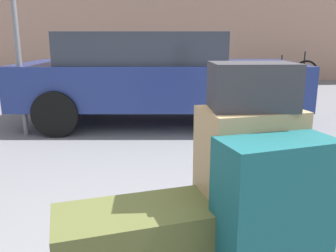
{
  "coord_description": "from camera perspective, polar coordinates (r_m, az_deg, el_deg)",
  "views": [
    {
      "loc": [
        -0.22,
        -1.38,
        1.34
      ],
      "look_at": [
        0.0,
        1.2,
        0.69
      ],
      "focal_mm": 37.68,
      "sensor_mm": 36.0,
      "label": 1
    }
  ],
  "objects": [
    {
      "name": "bicycle_leaning",
      "position": [
        10.78,
        18.82,
        8.22
      ],
      "size": [
        1.76,
        0.17,
        0.96
      ],
      "color": "black",
      "rests_on": "ground_plane"
    },
    {
      "name": "bollard_kerb_near",
      "position": [
        9.47,
        12.23,
        7.36
      ],
      "size": [
        0.24,
        0.24,
        0.55
      ],
      "primitive_type": "cylinder",
      "color": "#72665B",
      "rests_on": "ground_plane"
    },
    {
      "name": "no_parking_sign",
      "position": [
        5.23,
        -23.48,
        15.09
      ],
      "size": [
        0.49,
        0.14,
        2.48
      ],
      "color": "slate",
      "rests_on": "ground_plane"
    },
    {
      "name": "suitcase_tan_rear_left",
      "position": [
        1.63,
        12.53,
        -9.62
      ],
      "size": [
        0.45,
        0.35,
        0.71
      ],
      "primitive_type": "cube",
      "rotation": [
        0.0,
        0.0,
        0.19
      ],
      "color": "#9E7F56",
      "rests_on": "luggage_cart"
    },
    {
      "name": "suitcase_teal_front_left",
      "position": [
        1.45,
        16.45,
        -14.31
      ],
      "size": [
        0.47,
        0.32,
        0.64
      ],
      "primitive_type": "cube",
      "rotation": [
        0.0,
        0.0,
        0.24
      ],
      "color": "#144C51",
      "rests_on": "luggage_cart"
    },
    {
      "name": "parked_car",
      "position": [
        5.65,
        -1.99,
        8.22
      ],
      "size": [
        4.43,
        2.2,
        1.42
      ],
      "color": "navy",
      "rests_on": "ground_plane"
    },
    {
      "name": "duffel_bag_olive_rear_right",
      "position": [
        1.51,
        -5.26,
        -19.09
      ],
      "size": [
        0.68,
        0.43,
        0.34
      ],
      "primitive_type": "cube",
      "rotation": [
        0.0,
        0.0,
        0.22
      ],
      "color": "#4C5128",
      "rests_on": "luggage_cart"
    },
    {
      "name": "bollard_kerb_mid",
      "position": [
        9.94,
        19.58,
        7.17
      ],
      "size": [
        0.24,
        0.24,
        0.55
      ],
      "primitive_type": "cylinder",
      "color": "#72665B",
      "rests_on": "ground_plane"
    },
    {
      "name": "duffel_bag_charcoal_topmost_pile",
      "position": [
        1.51,
        13.45,
        6.31
      ],
      "size": [
        0.35,
        0.25,
        0.19
      ],
      "primitive_type": "cube",
      "rotation": [
        0.0,
        0.0,
        -0.03
      ],
      "color": "#2D2D33",
      "rests_on": "suitcase_tan_rear_left"
    }
  ]
}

